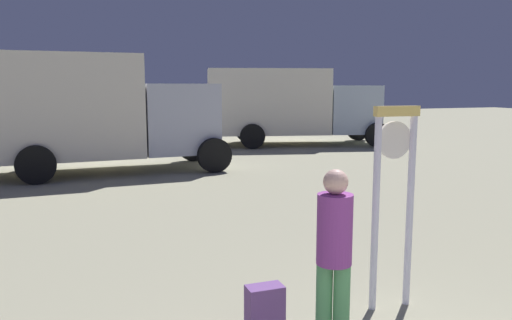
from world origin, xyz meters
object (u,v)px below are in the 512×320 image
at_px(box_truck_near, 88,111).
at_px(box_truck_far, 287,104).
at_px(standing_clock, 394,186).
at_px(backpack, 265,311).
at_px(person_near_clock, 334,250).

relative_size(box_truck_near, box_truck_far, 0.90).
distance_m(standing_clock, box_truck_near, 9.78).
height_order(standing_clock, box_truck_near, box_truck_near).
bearing_deg(box_truck_near, backpack, -83.22).
xyz_separation_m(standing_clock, backpack, (-1.42, -0.12, -1.03)).
bearing_deg(person_near_clock, box_truck_far, 67.72).
xyz_separation_m(backpack, box_truck_far, (6.23, 13.66, 1.33)).
bearing_deg(person_near_clock, standing_clock, 29.29).
relative_size(standing_clock, box_truck_far, 0.29).
height_order(person_near_clock, box_truck_near, box_truck_near).
relative_size(backpack, box_truck_near, 0.07).
xyz_separation_m(standing_clock, box_truck_near, (-2.55, 9.44, 0.36)).
distance_m(standing_clock, person_near_clock, 1.16).
bearing_deg(backpack, box_truck_near, 96.78).
distance_m(person_near_clock, backpack, 0.90).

